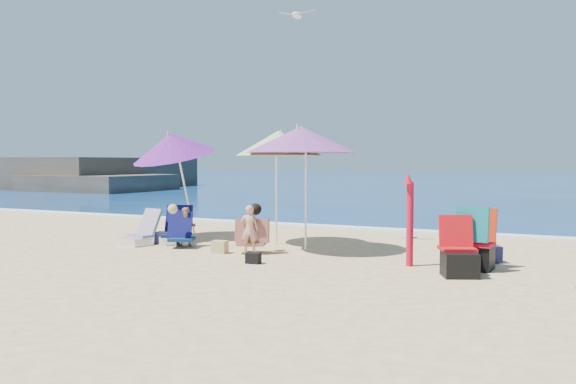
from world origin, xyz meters
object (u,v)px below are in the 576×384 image
at_px(seagull, 297,15).
at_px(furled_umbrella, 410,215).
at_px(person_center, 251,230).
at_px(umbrella_turquoise, 301,139).
at_px(umbrella_striped, 279,143).
at_px(chair_navy, 177,234).
at_px(chair_rainbow, 141,235).
at_px(person_left, 185,227).
at_px(camp_chair_left, 459,258).
at_px(camp_chair_right, 474,246).
at_px(umbrella_blue, 172,145).

bearing_deg(seagull, furled_umbrella, -31.90).
relative_size(furled_umbrella, person_center, 1.65).
xyz_separation_m(umbrella_turquoise, umbrella_striped, (-0.77, 0.62, -0.04)).
bearing_deg(chair_navy, seagull, 30.33).
relative_size(umbrella_striped, chair_rainbow, 2.81).
xyz_separation_m(person_center, seagull, (0.13, 1.68, 4.14)).
bearing_deg(furled_umbrella, umbrella_striped, 155.80).
distance_m(umbrella_turquoise, umbrella_striped, 0.99).
bearing_deg(umbrella_turquoise, person_center, -133.75).
relative_size(umbrella_striped, person_center, 2.59).
bearing_deg(seagull, chair_rainbow, -148.78).
bearing_deg(person_left, seagull, 40.98).
xyz_separation_m(chair_navy, camp_chair_left, (5.63, -0.93, 0.06)).
bearing_deg(chair_navy, chair_rainbow, -145.66).
distance_m(umbrella_turquoise, chair_navy, 3.22).
bearing_deg(camp_chair_right, camp_chair_left, -102.01).
height_order(umbrella_striped, chair_navy, umbrella_striped).
relative_size(umbrella_blue, chair_navy, 2.91).
distance_m(camp_chair_left, person_center, 3.70).
xyz_separation_m(camp_chair_left, person_center, (-3.67, 0.47, 0.17)).
bearing_deg(camp_chair_right, person_center, -177.82).
height_order(chair_rainbow, seagull, seagull).
bearing_deg(umbrella_striped, umbrella_blue, -176.07).
bearing_deg(camp_chair_left, furled_umbrella, 150.59).
bearing_deg(camp_chair_right, seagull, 157.25).
bearing_deg(seagull, person_left, -139.02).
xyz_separation_m(chair_navy, camp_chair_right, (5.76, -0.32, 0.15)).
bearing_deg(seagull, umbrella_turquoise, -61.46).
bearing_deg(chair_rainbow, furled_umbrella, -0.77).
bearing_deg(chair_navy, umbrella_striped, 24.76).
relative_size(umbrella_blue, seagull, 3.19).
bearing_deg(person_center, furled_umbrella, -0.06).
height_order(umbrella_striped, chair_rainbow, umbrella_striped).
bearing_deg(camp_chair_right, person_left, 179.40).
distance_m(umbrella_blue, furled_umbrella, 5.65).
relative_size(camp_chair_right, person_center, 1.10).
bearing_deg(umbrella_striped, camp_chair_left, -25.38).
distance_m(camp_chair_left, person_left, 5.29).
distance_m(umbrella_blue, camp_chair_right, 6.64).
distance_m(person_center, seagull, 4.47).
relative_size(umbrella_blue, person_center, 2.75).
height_order(camp_chair_right, person_left, camp_chair_right).
height_order(umbrella_turquoise, umbrella_striped, umbrella_turquoise).
distance_m(umbrella_striped, umbrella_blue, 2.46).
bearing_deg(chair_rainbow, person_center, -1.56).
bearing_deg(chair_navy, camp_chair_left, -9.42).
relative_size(umbrella_turquoise, camp_chair_right, 2.56).
distance_m(chair_rainbow, person_center, 2.55).
bearing_deg(person_left, umbrella_striped, 37.15).
xyz_separation_m(chair_navy, seagull, (2.09, 1.22, 4.37)).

